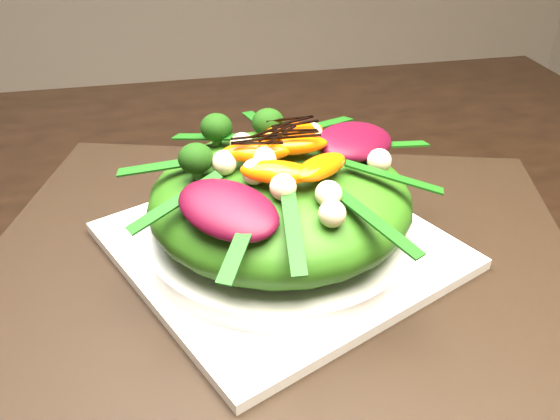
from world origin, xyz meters
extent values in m
cube|color=black|center=(0.28, -0.02, 0.75)|extent=(0.61, 0.52, 0.00)
cube|color=white|center=(0.28, -0.02, 0.76)|extent=(0.34, 0.34, 0.01)
cylinder|color=silver|center=(0.28, -0.02, 0.77)|extent=(0.29, 0.29, 0.02)
ellipsoid|color=#2E6011|center=(0.28, -0.02, 0.81)|extent=(0.29, 0.29, 0.08)
ellipsoid|color=#3E0616|center=(0.35, 0.00, 0.85)|extent=(0.10, 0.09, 0.02)
ellipsoid|color=#EF4C03|center=(0.28, 0.01, 0.85)|extent=(0.06, 0.05, 0.01)
sphere|color=#0A370A|center=(0.20, 0.01, 0.85)|extent=(0.04, 0.04, 0.04)
sphere|color=beige|center=(0.32, -0.05, 0.85)|extent=(0.02, 0.02, 0.02)
cube|color=black|center=(0.28, 0.01, 0.86)|extent=(0.04, 0.02, 0.00)
camera|label=1|loc=(0.19, -0.44, 1.07)|focal=38.00mm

